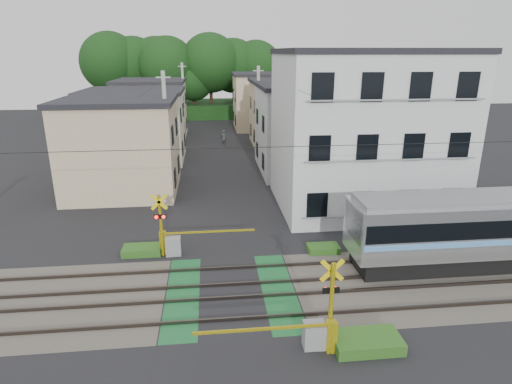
{
  "coord_description": "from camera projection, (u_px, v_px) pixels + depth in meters",
  "views": [
    {
      "loc": [
        -0.61,
        -14.94,
        9.13
      ],
      "look_at": [
        1.55,
        5.0,
        2.52
      ],
      "focal_mm": 30.0,
      "sensor_mm": 36.0,
      "label": 1
    }
  ],
  "objects": [
    {
      "name": "crossing_signal_far",
      "position": [
        171.0,
        241.0,
        19.99
      ],
      "size": [
        4.74,
        0.65,
        3.09
      ],
      "color": "yellow",
      "rests_on": "ground"
    },
    {
      "name": "crossing_signal_near",
      "position": [
        317.0,
        329.0,
        13.62
      ],
      "size": [
        4.74,
        0.65,
        3.09
      ],
      "color": "yellow",
      "rests_on": "ground"
    },
    {
      "name": "utility_poles",
      "position": [
        204.0,
        112.0,
        37.37
      ],
      "size": [
        7.9,
        42.0,
        8.0
      ],
      "color": "#A5A5A0",
      "rests_on": "ground"
    },
    {
      "name": "apartment_block",
      "position": [
        364.0,
        131.0,
        25.41
      ],
      "size": [
        10.2,
        8.36,
        9.3
      ],
      "color": "silver",
      "rests_on": "ground"
    },
    {
      "name": "tree_hill",
      "position": [
        202.0,
        74.0,
        61.25
      ],
      "size": [
        40.0,
        11.54,
        11.87
      ],
      "color": "#143511",
      "rests_on": "ground"
    },
    {
      "name": "catenary",
      "position": [
        384.0,
        199.0,
        16.52
      ],
      "size": [
        60.0,
        5.04,
        7.0
      ],
      "color": "#2D2D33",
      "rests_on": "ground"
    },
    {
      "name": "pedestrian",
      "position": [
        224.0,
        138.0,
        43.38
      ],
      "size": [
        0.68,
        0.57,
        1.59
      ],
      "primitive_type": "imported",
      "rotation": [
        0.0,
        0.0,
        3.53
      ],
      "color": "#32383F",
      "rests_on": "ground"
    },
    {
      "name": "houses_row",
      "position": [
        219.0,
        117.0,
        40.51
      ],
      "size": [
        22.07,
        31.35,
        6.8
      ],
      "color": "#C4AF8B",
      "rests_on": "ground"
    },
    {
      "name": "weed_patches",
      "position": [
        275.0,
        287.0,
        17.07
      ],
      "size": [
        10.25,
        8.8,
        0.4
      ],
      "color": "#2D5E1E",
      "rests_on": "ground"
    },
    {
      "name": "ground",
      "position": [
        231.0,
        292.0,
        17.03
      ],
      "size": [
        120.0,
        120.0,
        0.0
      ],
      "primitive_type": "plane",
      "color": "black"
    },
    {
      "name": "track_bed",
      "position": [
        231.0,
        292.0,
        17.02
      ],
      "size": [
        120.0,
        120.0,
        0.14
      ],
      "color": "#47423A",
      "rests_on": "ground"
    }
  ]
}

